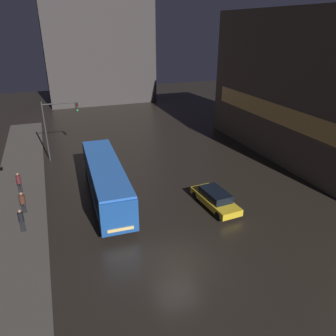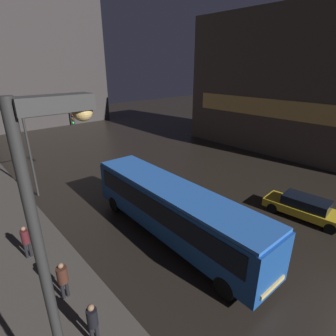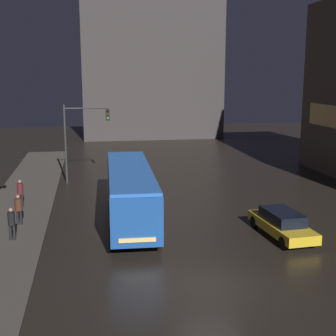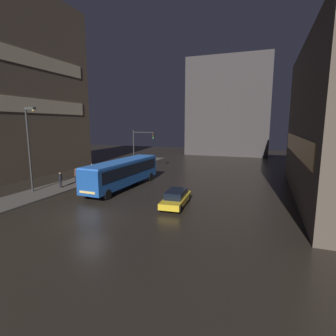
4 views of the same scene
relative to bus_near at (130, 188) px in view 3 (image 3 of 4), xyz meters
name	(u,v)px [view 3 (image 3 of 4)]	position (x,y,z in m)	size (l,w,h in m)	color
ground_plane	(210,286)	(2.37, -9.09, -1.89)	(120.00, 120.00, 0.00)	black
sidewalk_left	(14,220)	(-6.63, 0.91, -1.82)	(4.00, 48.00, 0.15)	#47423D
building_far_backdrop	(149,56)	(6.14, 38.84, 8.77)	(18.07, 12.00, 21.31)	#383333
bus_near	(130,188)	(0.00, 0.00, 0.00)	(2.87, 11.98, 3.06)	#194793
car_taxi	(282,223)	(7.49, -4.09, -1.17)	(2.06, 4.88, 1.38)	gold
pedestrian_near	(12,221)	(-6.14, -2.74, -0.76)	(0.42, 0.42, 1.68)	black
pedestrian_mid	(19,207)	(-6.14, -0.22, -0.71)	(0.56, 0.56, 1.70)	black
pedestrian_far	(20,191)	(-6.53, 3.35, -0.71)	(0.48, 0.48, 1.74)	black
traffic_light_main	(81,130)	(-2.79, 10.23, 2.23)	(3.49, 0.35, 6.06)	#2D2D2D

